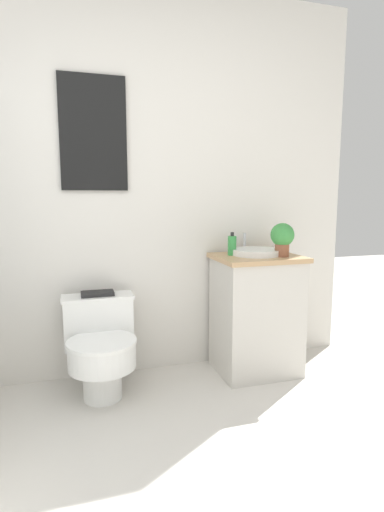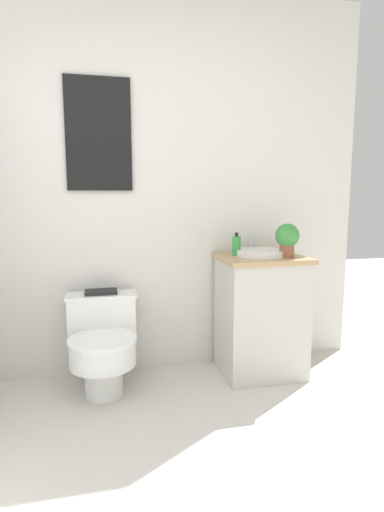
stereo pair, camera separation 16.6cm
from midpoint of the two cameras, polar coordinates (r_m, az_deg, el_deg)
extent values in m
cube|color=silver|center=(2.64, -15.75, 9.77)|extent=(3.60, 0.05, 2.50)
cube|color=black|center=(2.63, -15.76, 16.54)|extent=(0.40, 0.02, 0.69)
cube|color=silver|center=(2.63, -15.75, 16.56)|extent=(0.37, 0.01, 0.66)
cylinder|color=white|center=(2.52, -14.60, -16.91)|extent=(0.22, 0.22, 0.21)
cylinder|color=white|center=(2.41, -14.71, -13.60)|extent=(0.38, 0.38, 0.14)
cylinder|color=white|center=(2.38, -14.78, -11.81)|extent=(0.39, 0.39, 0.02)
cube|color=white|center=(2.59, -15.04, -9.13)|extent=(0.41, 0.18, 0.30)
cube|color=white|center=(2.55, -15.17, -5.68)|extent=(0.43, 0.19, 0.02)
cube|color=beige|center=(2.73, 7.39, -8.53)|extent=(0.52, 0.43, 0.76)
cube|color=tan|center=(2.64, 7.55, -0.25)|extent=(0.55, 0.46, 0.03)
cylinder|color=white|center=(2.65, 7.39, 0.56)|extent=(0.32, 0.32, 0.04)
cylinder|color=silver|center=(2.82, 5.84, 1.96)|extent=(0.02, 0.02, 0.13)
cylinder|color=green|center=(2.62, 3.95, 1.48)|extent=(0.06, 0.06, 0.13)
cylinder|color=black|center=(2.61, 3.96, 3.12)|extent=(0.02, 0.02, 0.02)
cylinder|color=brown|center=(2.61, 10.95, 0.79)|extent=(0.09, 0.09, 0.08)
sphere|color=#3D8E42|center=(2.60, 11.01, 2.98)|extent=(0.15, 0.15, 0.15)
cube|color=black|center=(2.55, -15.19, -5.20)|extent=(0.20, 0.11, 0.02)
camera|label=1|loc=(0.08, -92.10, -0.31)|focal=28.00mm
camera|label=2|loc=(0.08, 87.90, 0.31)|focal=28.00mm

